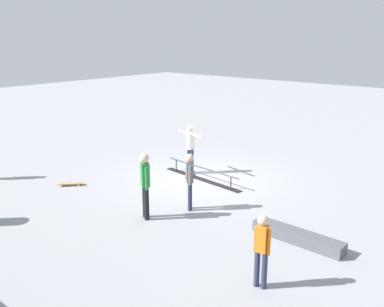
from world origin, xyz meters
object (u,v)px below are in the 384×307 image
bystander_green_shirt (145,182)px  skate_ledge (297,237)px  skater_main (190,145)px  grind_rail (202,174)px  bystander_grey_shirt (190,178)px  skateboard_main (189,173)px  bystander_orange_shirt (262,247)px  loose_skateboard_natural (70,183)px

bystander_green_shirt → skate_ledge: bearing=-130.3°
skater_main → bystander_green_shirt: bearing=-52.1°
grind_rail → skater_main: size_ratio=1.96×
bystander_grey_shirt → bystander_green_shirt: 1.28m
skateboard_main → bystander_green_shirt: (-1.43, 3.38, 0.92)m
bystander_green_shirt → bystander_orange_shirt: bystander_green_shirt is taller
grind_rail → skateboard_main: (0.59, -0.04, -0.12)m
bystander_green_shirt → loose_skateboard_natural: (3.66, -0.19, -0.92)m
bystander_grey_shirt → grind_rail: bearing=-10.5°
skateboard_main → bystander_orange_shirt: 6.84m
skate_ledge → skateboard_main: skate_ledge is taller
grind_rail → bystander_orange_shirt: bearing=145.2°
grind_rail → skate_ledge: (-4.47, 2.02, -0.06)m
skater_main → bystander_orange_shirt: skater_main is taller
grind_rail → bystander_grey_shirt: bystander_grey_shirt is taller
skate_ledge → bystander_green_shirt: bystander_green_shirt is taller
skate_ledge → bystander_orange_shirt: bearing=98.1°
skater_main → bystander_orange_shirt: 7.05m
grind_rail → skate_ledge: bearing=161.9°
grind_rail → bystander_grey_shirt: (-1.33, 2.17, 0.70)m
skate_ledge → loose_skateboard_natural: skate_ledge is taller
skater_main → bystander_green_shirt: 3.94m
grind_rail → skater_main: (0.72, -0.27, 0.80)m
skate_ledge → bystander_orange_shirt: (-0.30, 2.13, 0.70)m
skateboard_main → skater_main: bearing=-5.3°
skater_main → grind_rail: bearing=-5.9°
skateboard_main → bystander_grey_shirt: size_ratio=0.49×
skateboard_main → skate_ledge: bearing=-146.7°
bystander_orange_shirt → bystander_grey_shirt: bearing=-39.5°
grind_rail → bystander_green_shirt: bearing=110.2°
skater_main → loose_skateboard_natural: bearing=-106.9°
bystander_green_shirt → loose_skateboard_natural: 3.77m
skate_ledge → bystander_green_shirt: size_ratio=1.26×
skate_ledge → skateboard_main: size_ratio=2.85×
bystander_orange_shirt → loose_skateboard_natural: (7.59, -0.99, -0.76)m
bystander_grey_shirt → bystander_green_shirt: size_ratio=0.91×
grind_rail → bystander_grey_shirt: size_ratio=2.11×
bystander_grey_shirt → loose_skateboard_natural: bystander_grey_shirt is taller
skate_ledge → bystander_green_shirt: (3.63, 1.33, 0.85)m
bystander_grey_shirt → skateboard_main: bearing=-0.9°
skater_main → skateboard_main: size_ratio=2.21×
skater_main → loose_skateboard_natural: skater_main is taller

